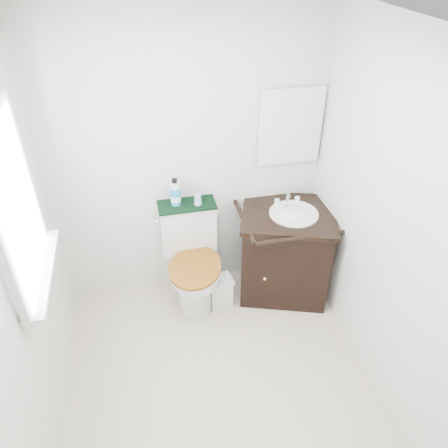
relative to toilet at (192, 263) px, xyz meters
name	(u,v)px	position (x,y,z in m)	size (l,w,h in m)	color
floor	(222,385)	(0.05, -0.96, -0.38)	(2.40, 2.40, 0.00)	#B5AD92
ceiling	(220,34)	(0.05, -0.96, 2.02)	(2.40, 2.40, 0.00)	white
wall_back	(189,164)	(0.05, 0.24, 0.82)	(2.40, 2.40, 0.00)	silver
wall_left	(17,287)	(-1.05, -0.96, 0.82)	(2.40, 2.40, 0.00)	silver
wall_right	(395,234)	(1.15, -0.96, 0.82)	(2.40, 2.40, 0.00)	silver
window	(13,206)	(-1.02, -0.71, 1.17)	(0.02, 0.70, 0.90)	white
mirror	(290,127)	(0.87, 0.21, 1.07)	(0.50, 0.02, 0.60)	silver
toilet	(192,263)	(0.00, 0.00, 0.00)	(0.53, 0.70, 0.88)	silver
vanity	(285,250)	(0.82, -0.06, 0.05)	(0.93, 0.86, 0.92)	black
trash_bin	(220,292)	(0.21, -0.16, -0.23)	(0.23, 0.19, 0.30)	silver
towel	(187,205)	(0.00, 0.13, 0.51)	(0.47, 0.22, 0.02)	black
mouthwash_bottle	(175,193)	(-0.08, 0.14, 0.62)	(0.08, 0.08, 0.23)	#177AC5
cup	(198,200)	(0.09, 0.11, 0.56)	(0.07, 0.07, 0.08)	#7E9FCF
soap_bar	(287,206)	(0.82, 0.03, 0.45)	(0.07, 0.05, 0.02)	#1B8275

